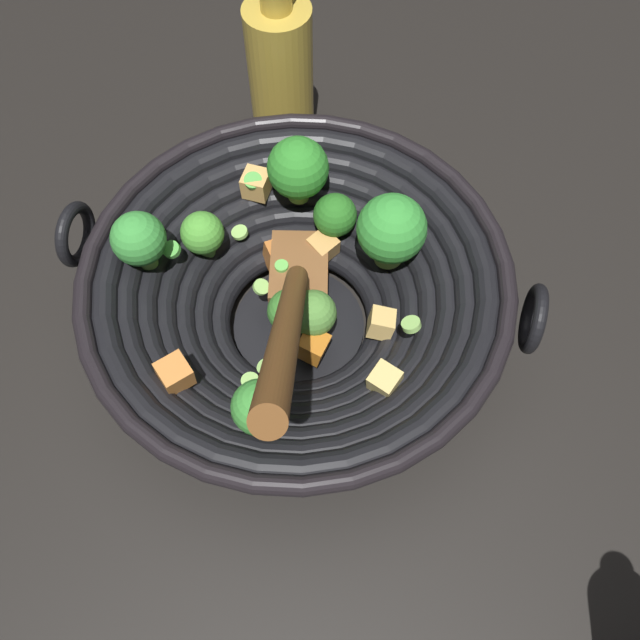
% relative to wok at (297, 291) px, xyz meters
% --- Properties ---
extents(ground_plane, '(4.00, 4.00, 0.00)m').
position_rel_wok_xyz_m(ground_plane, '(-0.00, 0.00, -0.06)').
color(ground_plane, black).
extents(wok, '(0.35, 0.34, 0.26)m').
position_rel_wok_xyz_m(wok, '(0.00, 0.00, 0.00)').
color(wok, black).
rests_on(wok, ground).
extents(cooking_oil_bottle, '(0.06, 0.06, 0.20)m').
position_rel_wok_xyz_m(cooking_oil_bottle, '(0.17, -0.16, 0.02)').
color(cooking_oil_bottle, gold).
rests_on(cooking_oil_bottle, ground).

